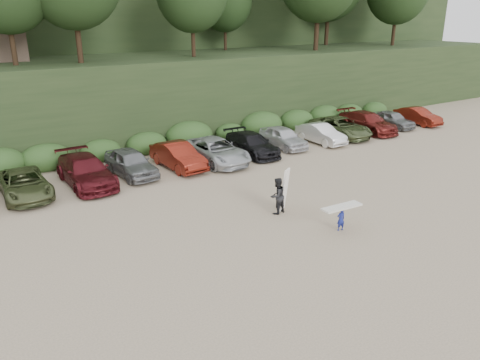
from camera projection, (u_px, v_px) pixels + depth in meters
ground at (307, 216)px, 22.51m from camera, size 120.00×120.00×0.00m
parked_cars at (233, 147)px, 31.33m from camera, size 39.64×6.16×1.63m
child_surfer at (341, 214)px, 20.74m from camera, size 1.99×0.65×1.18m
adult_surfer at (278, 195)px, 22.52m from camera, size 1.39×0.86×2.14m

